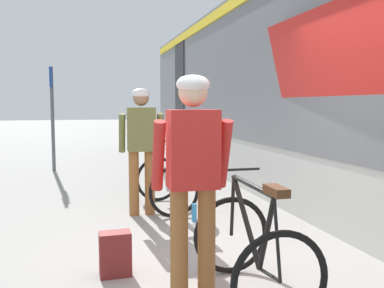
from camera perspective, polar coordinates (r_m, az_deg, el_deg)
The scene contains 8 objects.
ground_plane at distance 4.03m, azimuth 5.34°, elevation -17.07°, with size 80.00×80.00×0.00m, color gray.
cyclist_near_in_olive at distance 5.78m, azimuth -6.96°, elevation 0.58°, with size 0.62×0.32×1.76m.
cyclist_far_in_red at distance 3.19m, azimuth 0.12°, elevation -3.32°, with size 0.62×0.32×1.76m.
bicycle_near_silver at distance 6.16m, azimuth -3.64°, elevation -5.22°, with size 0.75×1.10×0.99m.
bicycle_far_black at distance 3.41m, azimuth 8.30°, elevation -14.11°, with size 0.74×1.09×0.99m.
backpack_on_platform at distance 3.93m, azimuth -10.49°, elevation -14.59°, with size 0.28×0.18×0.40m, color maroon.
water_bottle_near_the_bikes at distance 5.55m, azimuth 0.31°, elevation -9.39°, with size 0.07×0.07×0.24m, color #338CCC.
platform_sign_post at distance 10.10m, azimuth -18.65°, elevation 5.62°, with size 0.08×0.70×2.40m.
Camera 1 is at (-1.29, -3.49, 1.54)m, focal length 38.89 mm.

